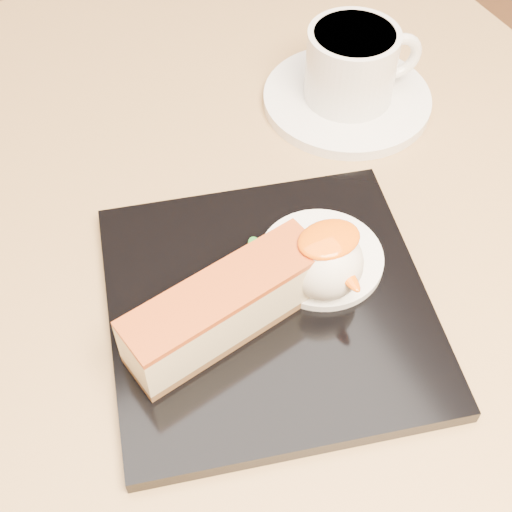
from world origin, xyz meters
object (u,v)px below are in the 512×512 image
dessert_plate (269,306)px  ice_cream_scoop (325,263)px  cheesecake (225,307)px  table (206,354)px  saucer (347,99)px  coffee_cup (353,63)px

dessert_plate → ice_cream_scoop: ice_cream_scoop is taller
cheesecake → table: bearing=72.4°
cheesecake → saucer: size_ratio=0.97×
coffee_cup → ice_cream_scoop: bearing=-116.0°
table → coffee_cup: (0.19, 0.09, 0.20)m
table → coffee_cup: 0.29m
cheesecake → coffee_cup: (0.20, 0.17, 0.01)m
saucer → cheesecake: bearing=-139.3°
dessert_plate → coffee_cup: 0.24m
coffee_cup → cheesecake: bearing=-129.0°
table → saucer: size_ratio=5.33×
ice_cream_scoop → coffee_cup: 0.22m
ice_cream_scoop → saucer: 0.22m
saucer → coffee_cup: bearing=-10.6°
ice_cream_scoop → table: bearing=128.3°
cheesecake → ice_cream_scoop: ice_cream_scoop is taller
table → ice_cream_scoop: (0.06, -0.08, 0.19)m
cheesecake → ice_cream_scoop: 0.08m
cheesecake → coffee_cup: size_ratio=1.39×
cheesecake → ice_cream_scoop: bearing=-9.9°
dessert_plate → cheesecake: cheesecake is taller
saucer → table: bearing=-154.1°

